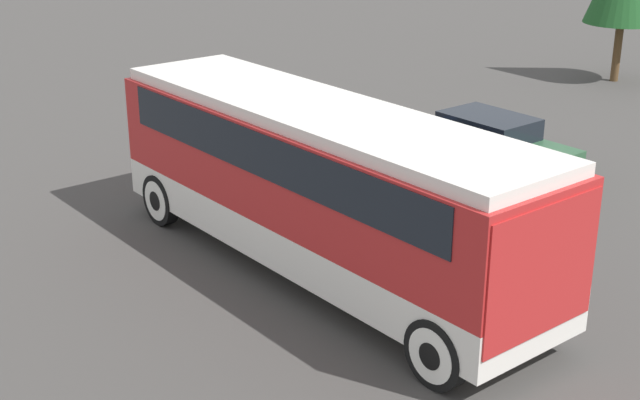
{
  "coord_description": "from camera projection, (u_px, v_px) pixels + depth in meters",
  "views": [
    {
      "loc": [
        11.99,
        -9.66,
        7.33
      ],
      "look_at": [
        0.0,
        0.0,
        1.46
      ],
      "focal_mm": 50.0,
      "sensor_mm": 36.0,
      "label": 1
    }
  ],
  "objects": [
    {
      "name": "tour_bus",
      "position": [
        323.0,
        176.0,
        16.23
      ],
      "size": [
        10.15,
        2.62,
        3.24
      ],
      "color": "silver",
      "rests_on": "ground_plane"
    },
    {
      "name": "parked_car_mid",
      "position": [
        429.0,
        158.0,
        21.08
      ],
      "size": [
        4.05,
        1.97,
        1.49
      ],
      "color": "navy",
      "rests_on": "ground_plane"
    },
    {
      "name": "parked_car_near",
      "position": [
        491.0,
        142.0,
        22.51
      ],
      "size": [
        4.36,
        1.79,
        1.35
      ],
      "color": "#2D5638",
      "rests_on": "ground_plane"
    },
    {
      "name": "ground_plane",
      "position": [
        320.0,
        271.0,
        17.0
      ],
      "size": [
        120.0,
        120.0,
        0.0
      ],
      "primitive_type": "plane",
      "color": "#423F3D"
    }
  ]
}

